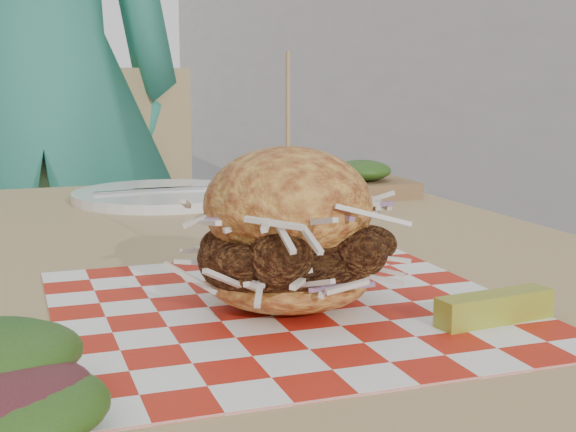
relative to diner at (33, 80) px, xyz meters
name	(u,v)px	position (x,y,z in m)	size (l,w,h in m)	color
diner	(33,80)	(0.00, 0.00, 0.00)	(0.67, 0.44, 1.85)	#2E866E
patio_table	(240,331)	(0.15, -1.08, -0.25)	(0.80, 1.20, 0.75)	tan
patio_chair	(103,250)	(0.12, -0.08, -0.37)	(0.53, 0.54, 0.95)	tan
paper_liner	(288,308)	(0.14, -1.27, -0.17)	(0.36, 0.36, 0.00)	red
sandwich	(288,238)	(0.14, -1.27, -0.12)	(0.18, 0.18, 0.20)	gold
pickle_spear	(495,308)	(0.27, -1.36, -0.16)	(0.10, 0.02, 0.02)	#A4A730
place_setting	(165,195)	(0.15, -0.68, -0.17)	(0.27, 0.27, 0.02)	white
kraft_tray	(362,182)	(0.45, -0.74, -0.15)	(0.15, 0.12, 0.06)	brown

